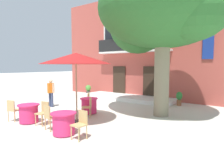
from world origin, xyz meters
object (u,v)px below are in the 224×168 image
object	(u,v)px
cafe_chair_middle_1	(81,123)
cafe_table_front	(29,113)
ground_planter_left	(88,89)
pedestrian_near_entrance	(51,91)
cafe_umbrella	(76,59)
cafe_table_near_tree	(89,106)
ground_planter_right	(179,98)
cafe_chair_near_tree_1	(88,106)
plane_tree	(162,11)
cafe_chair_middle_0	(50,116)
cafe_chair_front_0	(13,109)
cafe_table_middle	(64,123)
cafe_chair_front_1	(43,112)
cafe_chair_near_tree_0	(90,100)

from	to	relation	value
cafe_chair_middle_1	cafe_table_front	world-z (taller)	cafe_chair_middle_1
cafe_table_front	ground_planter_left	xyz separation A→B (m)	(-3.32, 7.22, 0.06)
ground_planter_left	pedestrian_near_entrance	distance (m)	4.90
cafe_umbrella	pedestrian_near_entrance	bearing A→B (deg)	158.28
cafe_table_near_tree	ground_planter_right	xyz separation A→B (m)	(2.98, 4.55, 0.07)
cafe_chair_near_tree_1	plane_tree	bearing A→B (deg)	42.73
cafe_chair_middle_0	cafe_chair_middle_1	distance (m)	1.51
plane_tree	cafe_chair_middle_0	xyz separation A→B (m)	(-2.34, -4.43, -4.29)
cafe_chair_front_0	plane_tree	bearing A→B (deg)	45.12
cafe_table_middle	cafe_chair_front_1	xyz separation A→B (m)	(-1.55, 0.31, 0.14)
cafe_table_front	cafe_chair_front_0	size ratio (longest dim) A/B	0.95
cafe_chair_middle_1	plane_tree	bearing A→B (deg)	79.21
cafe_table_near_tree	cafe_chair_near_tree_0	xyz separation A→B (m)	(-0.45, 0.61, 0.14)
cafe_chair_near_tree_1	cafe_chair_front_1	xyz separation A→B (m)	(-0.68, -1.86, 0.00)
cafe_chair_near_tree_0	ground_planter_right	bearing A→B (deg)	49.05
cafe_table_middle	cafe_chair_middle_1	world-z (taller)	cafe_chair_middle_1
cafe_chair_front_1	pedestrian_near_entrance	xyz separation A→B (m)	(-2.63, 2.37, 0.37)
ground_planter_left	cafe_chair_near_tree_1	bearing A→B (deg)	-47.59
cafe_chair_front_0	ground_planter_right	size ratio (longest dim) A/B	1.10
cafe_chair_near_tree_0	ground_planter_right	distance (m)	5.22
cafe_chair_middle_1	cafe_chair_front_1	distance (m)	2.32
cafe_chair_middle_1	pedestrian_near_entrance	world-z (taller)	pedestrian_near_entrance
plane_tree	cafe_chair_near_tree_0	world-z (taller)	plane_tree
plane_tree	cafe_chair_front_1	world-z (taller)	plane_tree
cafe_chair_near_tree_1	cafe_table_middle	xyz separation A→B (m)	(0.87, -2.17, -0.14)
cafe_chair_near_tree_0	cafe_table_front	xyz separation A→B (m)	(-0.49, -3.23, -0.14)
cafe_chair_front_0	ground_planter_left	xyz separation A→B (m)	(-2.62, 7.50, -0.07)
cafe_umbrella	cafe_table_front	bearing A→B (deg)	-143.69
cafe_chair_middle_0	ground_planter_right	xyz separation A→B (m)	(2.38, 7.29, -0.07)
plane_tree	cafe_chair_middle_0	distance (m)	6.59
cafe_chair_near_tree_0	ground_planter_left	world-z (taller)	cafe_chair_near_tree_0
ground_planter_left	cafe_chair_front_0	bearing A→B (deg)	-70.77
plane_tree	cafe_chair_front_0	distance (m)	7.77
cafe_chair_front_0	cafe_chair_front_1	world-z (taller)	same
plane_tree	cafe_chair_near_tree_0	xyz separation A→B (m)	(-3.38, -1.08, -4.29)
cafe_table_near_tree	cafe_chair_front_0	size ratio (longest dim) A/B	0.95
plane_tree	pedestrian_near_entrance	size ratio (longest dim) A/B	4.26
cafe_chair_middle_0	cafe_chair_front_0	xyz separation A→B (m)	(-2.23, -0.17, 0.00)
cafe_table_near_tree	cafe_table_middle	distance (m)	3.06
cafe_table_near_tree	cafe_chair_near_tree_0	distance (m)	0.77
cafe_chair_near_tree_0	cafe_table_front	size ratio (longest dim) A/B	1.05
plane_tree	cafe_table_middle	world-z (taller)	plane_tree
cafe_chair_front_0	cafe_chair_middle_1	bearing A→B (deg)	3.04
plane_tree	cafe_umbrella	distance (m)	4.47
cafe_chair_near_tree_1	pedestrian_near_entrance	bearing A→B (deg)	171.27
cafe_table_near_tree	cafe_chair_near_tree_0	bearing A→B (deg)	126.38
cafe_chair_middle_1	cafe_chair_front_1	xyz separation A→B (m)	(-2.30, 0.26, 0.00)
cafe_chair_near_tree_1	cafe_chair_near_tree_0	bearing A→B (deg)	127.91
cafe_table_near_tree	cafe_table_front	size ratio (longest dim) A/B	1.00
cafe_chair_front_0	cafe_chair_near_tree_0	bearing A→B (deg)	71.30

